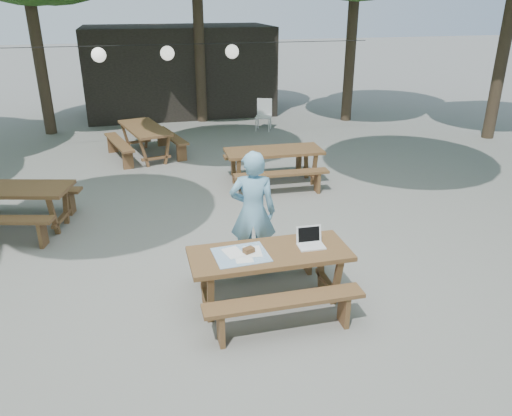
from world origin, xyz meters
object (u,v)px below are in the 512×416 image
Objects in this scene: main_picnic_table at (269,277)px; plastic_chair at (264,121)px; picnic_table_nw at (12,207)px; woman at (253,212)px.

main_picnic_table is 9.13m from plastic_chair.
main_picnic_table is 4.85m from picnic_table_nw.
plastic_chair is (2.25, 7.91, -0.63)m from woman.
main_picnic_table is at bearing 103.35° from woman.
plastic_chair reaches higher than main_picnic_table.
main_picnic_table and picnic_table_nw have the same top height.
woman is at bearing 89.23° from main_picnic_table.
woman reaches higher than picnic_table_nw.
plastic_chair is at bearing -91.78° from woman.
plastic_chair is (2.27, 8.84, -0.13)m from main_picnic_table.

